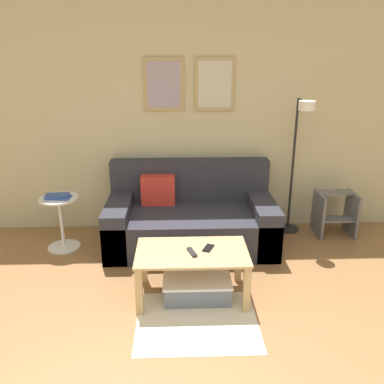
# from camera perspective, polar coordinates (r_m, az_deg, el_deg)

# --- Properties ---
(wall_back) EXTENTS (5.60, 0.09, 2.55)m
(wall_back) POSITION_cam_1_polar(r_m,az_deg,el_deg) (4.51, -2.09, 10.55)
(wall_back) COLOR #C6BC93
(wall_back) RESTS_ON ground_plane
(area_rug) EXTENTS (0.93, 0.77, 0.01)m
(area_rug) POSITION_cam_1_polar(r_m,az_deg,el_deg) (3.27, 0.65, -17.65)
(area_rug) COLOR beige
(area_rug) RESTS_ON ground_plane
(couch) EXTENTS (1.73, 0.93, 0.83)m
(couch) POSITION_cam_1_polar(r_m,az_deg,el_deg) (4.32, -0.30, -3.70)
(couch) COLOR #2D2D38
(couch) RESTS_ON ground_plane
(coffee_table) EXTENTS (0.92, 0.54, 0.42)m
(coffee_table) POSITION_cam_1_polar(r_m,az_deg,el_deg) (3.38, -0.06, -9.50)
(coffee_table) COLOR tan
(coffee_table) RESTS_ON ground_plane
(storage_bin) EXTENTS (0.56, 0.41, 0.19)m
(storage_bin) POSITION_cam_1_polar(r_m,az_deg,el_deg) (3.50, 0.63, -13.02)
(storage_bin) COLOR slate
(storage_bin) RESTS_ON ground_plane
(floor_lamp) EXTENTS (0.25, 0.51, 1.50)m
(floor_lamp) POSITION_cam_1_polar(r_m,az_deg,el_deg) (4.43, 14.58, 4.98)
(floor_lamp) COLOR black
(floor_lamp) RESTS_ON ground_plane
(side_table) EXTENTS (0.39, 0.39, 0.56)m
(side_table) POSITION_cam_1_polar(r_m,az_deg,el_deg) (4.39, -17.96, -3.47)
(side_table) COLOR white
(side_table) RESTS_ON ground_plane
(book_stack) EXTENTS (0.26, 0.17, 0.03)m
(book_stack) POSITION_cam_1_polar(r_m,az_deg,el_deg) (4.30, -18.36, -0.59)
(book_stack) COLOR #335199
(book_stack) RESTS_ON side_table
(remote_control) EXTENTS (0.08, 0.16, 0.02)m
(remote_control) POSITION_cam_1_polar(r_m,az_deg,el_deg) (3.30, -0.08, -8.45)
(remote_control) COLOR #232328
(remote_control) RESTS_ON coffee_table
(cell_phone) EXTENTS (0.12, 0.15, 0.01)m
(cell_phone) POSITION_cam_1_polar(r_m,az_deg,el_deg) (3.38, 2.24, -7.86)
(cell_phone) COLOR black
(cell_phone) RESTS_ON coffee_table
(step_stool) EXTENTS (0.41, 0.36, 0.48)m
(step_stool) POSITION_cam_1_polar(r_m,az_deg,el_deg) (4.80, 19.41, -2.71)
(step_stool) COLOR slate
(step_stool) RESTS_ON ground_plane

